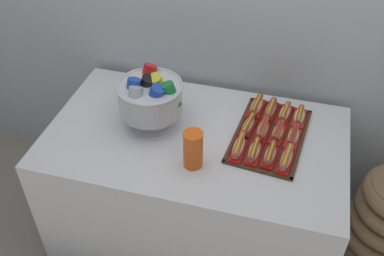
{
  "coord_description": "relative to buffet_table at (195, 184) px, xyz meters",
  "views": [
    {
      "loc": [
        0.42,
        -1.59,
        2.2
      ],
      "look_at": [
        -0.01,
        -0.03,
        0.82
      ],
      "focal_mm": 41.47,
      "sensor_mm": 36.0,
      "label": 1
    }
  ],
  "objects": [
    {
      "name": "hot_dog_11",
      "position": [
        0.48,
        0.24,
        0.39
      ],
      "size": [
        0.07,
        0.16,
        0.06
      ],
      "color": "red",
      "rests_on": "serving_tray"
    },
    {
      "name": "hot_dog_2",
      "position": [
        0.38,
        -0.08,
        0.39
      ],
      "size": [
        0.07,
        0.16,
        0.06
      ],
      "color": "#B21414",
      "rests_on": "serving_tray"
    },
    {
      "name": "serving_tray",
      "position": [
        0.35,
        0.09,
        0.36
      ],
      "size": [
        0.38,
        0.55,
        0.01
      ],
      "color": "#472B19",
      "rests_on": "buffet_table"
    },
    {
      "name": "hot_dog_8",
      "position": [
        0.26,
        0.26,
        0.39
      ],
      "size": [
        0.08,
        0.18,
        0.06
      ],
      "color": "red",
      "rests_on": "serving_tray"
    },
    {
      "name": "buffet_table",
      "position": [
        0.0,
        0.0,
        0.0
      ],
      "size": [
        1.48,
        0.86,
        0.75
      ],
      "color": "silver",
      "rests_on": "ground_plane"
    },
    {
      "name": "punch_bowl",
      "position": [
        -0.23,
        0.02,
        0.53
      ],
      "size": [
        0.34,
        0.33,
        0.29
      ],
      "color": "silver",
      "rests_on": "buffet_table"
    },
    {
      "name": "hot_dog_5",
      "position": [
        0.32,
        0.09,
        0.39
      ],
      "size": [
        0.07,
        0.18,
        0.06
      ],
      "color": "#B21414",
      "rests_on": "serving_tray"
    },
    {
      "name": "hot_dog_0",
      "position": [
        0.23,
        -0.07,
        0.39
      ],
      "size": [
        0.07,
        0.19,
        0.06
      ],
      "color": "#B21414",
      "rests_on": "serving_tray"
    },
    {
      "name": "hot_dog_6",
      "position": [
        0.39,
        0.08,
        0.39
      ],
      "size": [
        0.08,
        0.16,
        0.06
      ],
      "color": "red",
      "rests_on": "serving_tray"
    },
    {
      "name": "hot_dog_1",
      "position": [
        0.3,
        -0.07,
        0.39
      ],
      "size": [
        0.07,
        0.17,
        0.06
      ],
      "color": "#B21414",
      "rests_on": "serving_tray"
    },
    {
      "name": "hot_dog_3",
      "position": [
        0.45,
        -0.09,
        0.39
      ],
      "size": [
        0.08,
        0.18,
        0.06
      ],
      "color": "#B21414",
      "rests_on": "serving_tray"
    },
    {
      "name": "hot_dog_4",
      "position": [
        0.24,
        0.1,
        0.39
      ],
      "size": [
        0.08,
        0.18,
        0.06
      ],
      "color": "#B21414",
      "rests_on": "serving_tray"
    },
    {
      "name": "hot_dog_9",
      "position": [
        0.33,
        0.26,
        0.39
      ],
      "size": [
        0.08,
        0.18,
        0.06
      ],
      "color": "#B21414",
      "rests_on": "serving_tray"
    },
    {
      "name": "ground_plane",
      "position": [
        0.0,
        0.0,
        -0.39
      ],
      "size": [
        10.0,
        10.0,
        0.0
      ],
      "primitive_type": "plane",
      "color": "gray"
    },
    {
      "name": "hot_dog_10",
      "position": [
        0.41,
        0.25,
        0.39
      ],
      "size": [
        0.08,
        0.18,
        0.06
      ],
      "color": "#B21414",
      "rests_on": "serving_tray"
    },
    {
      "name": "cup_stack",
      "position": [
        0.04,
        -0.2,
        0.45
      ],
      "size": [
        0.09,
        0.09,
        0.19
      ],
      "color": "#EA5B19",
      "rests_on": "buffet_table"
    },
    {
      "name": "hot_dog_7",
      "position": [
        0.47,
        0.08,
        0.39
      ],
      "size": [
        0.08,
        0.16,
        0.06
      ],
      "color": "red",
      "rests_on": "serving_tray"
    }
  ]
}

